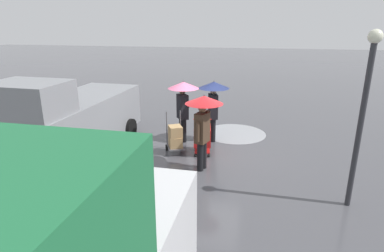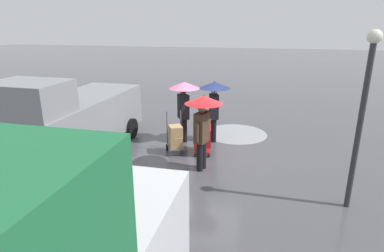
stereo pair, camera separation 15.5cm
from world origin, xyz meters
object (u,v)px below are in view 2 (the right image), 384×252
object	(u,v)px
cargo_van_parked_right	(73,119)
street_lamp	(363,105)
pedestrian_black_side	(214,97)
shopping_cart_vendor	(203,136)
hand_dolly_boxes	(176,137)
pedestrian_pink_side	(184,97)
pedestrian_white_side	(203,115)

from	to	relation	value
cargo_van_parked_right	street_lamp	world-z (taller)	street_lamp
cargo_van_parked_right	pedestrian_black_side	world-z (taller)	cargo_van_parked_right
shopping_cart_vendor	hand_dolly_boxes	world-z (taller)	hand_dolly_boxes
pedestrian_pink_side	street_lamp	world-z (taller)	street_lamp
pedestrian_black_side	street_lamp	xyz separation A→B (m)	(-3.59, 3.51, 0.79)
cargo_van_parked_right	pedestrian_black_side	bearing A→B (deg)	-152.15
hand_dolly_boxes	pedestrian_white_side	xyz separation A→B (m)	(-1.04, 0.94, 1.05)
shopping_cart_vendor	cargo_van_parked_right	bearing A→B (deg)	14.00
hand_dolly_boxes	street_lamp	xyz separation A→B (m)	(-4.60, 2.19, 1.84)
pedestrian_pink_side	pedestrian_white_side	distance (m)	2.27
pedestrian_black_side	pedestrian_white_side	xyz separation A→B (m)	(-0.03, 2.26, 0.00)
hand_dolly_boxes	pedestrian_black_side	distance (m)	1.97
pedestrian_pink_side	pedestrian_black_side	world-z (taller)	same
pedestrian_pink_side	pedestrian_black_side	size ratio (longest dim) A/B	1.00
shopping_cart_vendor	pedestrian_white_side	distance (m)	1.51
pedestrian_white_side	street_lamp	xyz separation A→B (m)	(-3.57, 1.25, 0.79)
pedestrian_white_side	shopping_cart_vendor	bearing A→B (deg)	-79.65
hand_dolly_boxes	pedestrian_white_side	world-z (taller)	pedestrian_white_side
hand_dolly_boxes	shopping_cart_vendor	bearing A→B (deg)	-169.28
hand_dolly_boxes	pedestrian_pink_side	distance (m)	1.52
shopping_cart_vendor	pedestrian_white_side	xyz separation A→B (m)	(-0.20, 1.10, 1.02)
cargo_van_parked_right	pedestrian_pink_side	bearing A→B (deg)	-147.91
pedestrian_black_side	pedestrian_white_side	world-z (taller)	same
hand_dolly_boxes	pedestrian_pink_side	size ratio (longest dim) A/B	0.61
hand_dolly_boxes	street_lamp	distance (m)	5.42
hand_dolly_boxes	pedestrian_white_side	size ratio (longest dim) A/B	0.61
pedestrian_white_side	street_lamp	bearing A→B (deg)	160.68
pedestrian_black_side	pedestrian_pink_side	bearing A→B (deg)	13.00
cargo_van_parked_right	street_lamp	distance (m)	7.82
street_lamp	cargo_van_parked_right	bearing A→B (deg)	-10.37
shopping_cart_vendor	pedestrian_black_side	xyz separation A→B (m)	(-0.17, -1.16, 1.02)
pedestrian_pink_side	pedestrian_white_side	size ratio (longest dim) A/B	1.00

